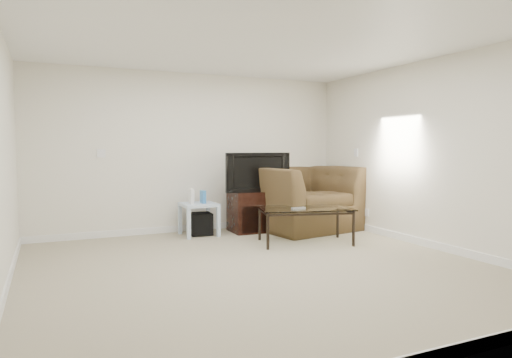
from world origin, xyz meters
name	(u,v)px	position (x,y,z in m)	size (l,w,h in m)	color
floor	(260,268)	(0.00, 0.00, 0.00)	(5.00, 5.00, 0.00)	tan
ceiling	(260,39)	(0.00, 0.00, 2.50)	(5.00, 5.00, 0.00)	white
wall_back	(193,153)	(0.00, 2.50, 1.25)	(5.00, 0.02, 2.50)	silver
wall_right	(431,154)	(2.50, 0.00, 1.25)	(0.02, 5.00, 2.50)	silver
plate_back	(101,153)	(-1.40, 2.49, 1.25)	(0.12, 0.02, 0.12)	white
plate_right_switch	(356,153)	(2.49, 1.60, 1.25)	(0.02, 0.09, 0.13)	white
plate_right_outlet	(367,213)	(2.49, 1.30, 0.30)	(0.02, 0.08, 0.12)	white
tv_stand	(255,211)	(0.87, 2.05, 0.32)	(0.77, 0.54, 0.64)	black
dvd_player	(256,198)	(0.87, 2.01, 0.54)	(0.45, 0.32, 0.06)	black
television	(256,172)	(0.87, 2.02, 0.95)	(0.99, 0.20, 0.61)	black
side_table	(199,219)	(-0.05, 2.08, 0.25)	(0.51, 0.51, 0.49)	silver
subwoofer	(200,224)	(-0.02, 2.11, 0.17)	(0.33, 0.33, 0.33)	black
game_console	(191,196)	(-0.17, 2.06, 0.60)	(0.05, 0.16, 0.23)	white
game_case	(203,197)	(0.01, 2.07, 0.59)	(0.05, 0.14, 0.19)	#337FCC
recliner	(303,187)	(1.67, 1.90, 0.69)	(1.57, 1.02, 1.37)	brown
coffee_table	(305,226)	(1.13, 0.92, 0.25)	(1.27, 0.72, 0.50)	black
remote	(298,208)	(0.99, 0.87, 0.51)	(0.20, 0.06, 0.02)	#B2B2B7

